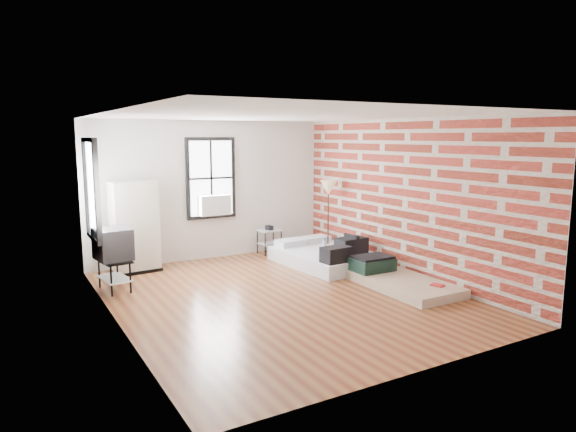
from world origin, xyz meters
TOP-DOWN VIEW (x-y plane):
  - ground at (0.00, 0.00)m, footprint 6.00×6.00m
  - room_shell at (0.23, 0.36)m, footprint 5.02×6.02m
  - mattress_main at (1.75, 1.33)m, footprint 1.63×2.12m
  - mattress_bare at (1.93, -0.45)m, footprint 1.03×1.92m
  - wardrobe at (-1.63, 2.65)m, footprint 0.89×0.56m
  - side_table at (1.20, 2.72)m, footprint 0.49×0.40m
  - floor_lamp at (2.15, 1.90)m, footprint 0.34×0.34m
  - tv_stand at (-2.21, 1.65)m, footprint 0.58×0.77m

SIDE VIEW (x-z plane):
  - ground at x=0.00m, z-range 0.00..0.00m
  - mattress_bare at x=1.93m, z-range -0.08..0.33m
  - mattress_main at x=1.75m, z-range -0.15..0.50m
  - side_table at x=1.20m, z-range 0.10..0.71m
  - tv_stand at x=-2.21m, z-range 0.22..1.24m
  - wardrobe at x=-1.63m, z-range 0.00..1.68m
  - floor_lamp at x=2.15m, z-range 0.56..2.15m
  - room_shell at x=0.23m, z-range 0.33..3.14m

